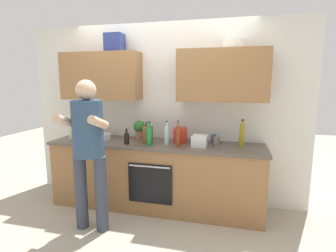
# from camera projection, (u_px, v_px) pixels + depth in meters

# --- Properties ---
(ground_plane) EXTENTS (12.00, 12.00, 0.00)m
(ground_plane) POSITION_uv_depth(u_px,v_px,m) (156.00, 206.00, 3.63)
(ground_plane) COLOR #B2A893
(back_wall_unit) EXTENTS (4.00, 0.38, 2.50)m
(back_wall_unit) POSITION_uv_depth(u_px,v_px,m) (161.00, 97.00, 3.64)
(back_wall_unit) COLOR silver
(back_wall_unit) RESTS_ON ground
(counter) EXTENTS (2.84, 0.67, 0.90)m
(counter) POSITION_uv_depth(u_px,v_px,m) (155.00, 175.00, 3.55)
(counter) COLOR olive
(counter) RESTS_ON ground
(person_standing) EXTENTS (0.49, 0.45, 1.72)m
(person_standing) POSITION_uv_depth(u_px,v_px,m) (88.00, 144.00, 2.91)
(person_standing) COLOR #383D4C
(person_standing) RESTS_ON ground
(bottle_soda) EXTENTS (0.07, 0.07, 0.31)m
(bottle_soda) POSITION_uv_depth(u_px,v_px,m) (149.00, 136.00, 3.30)
(bottle_soda) COLOR #198C33
(bottle_soda) RESTS_ON counter
(bottle_soy) EXTENTS (0.07, 0.07, 0.20)m
(bottle_soy) POSITION_uv_depth(u_px,v_px,m) (127.00, 138.00, 3.39)
(bottle_soy) COLOR black
(bottle_soy) RESTS_ON counter
(bottle_vinegar) EXTENTS (0.05, 0.05, 0.33)m
(bottle_vinegar) POSITION_uv_depth(u_px,v_px,m) (178.00, 136.00, 3.23)
(bottle_vinegar) COLOR brown
(bottle_vinegar) RESTS_ON counter
(bottle_oil) EXTENTS (0.06, 0.06, 0.34)m
(bottle_oil) POSITION_uv_depth(u_px,v_px,m) (242.00, 135.00, 3.27)
(bottle_oil) COLOR olive
(bottle_oil) RESTS_ON counter
(bottle_water) EXTENTS (0.06, 0.06, 0.31)m
(bottle_water) POSITION_uv_depth(u_px,v_px,m) (167.00, 135.00, 3.36)
(bottle_water) COLOR silver
(bottle_water) RESTS_ON counter
(cup_tea) EXTENTS (0.07, 0.07, 0.11)m
(cup_tea) POSITION_uv_depth(u_px,v_px,m) (214.00, 139.00, 3.48)
(cup_tea) COLOR #33598C
(cup_tea) RESTS_ON counter
(cup_stoneware) EXTENTS (0.09, 0.09, 0.10)m
(cup_stoneware) POSITION_uv_depth(u_px,v_px,m) (216.00, 141.00, 3.37)
(cup_stoneware) COLOR slate
(cup_stoneware) RESTS_ON counter
(mixing_bowl) EXTENTS (0.28, 0.28, 0.08)m
(mixing_bowl) POSITION_uv_depth(u_px,v_px,m) (101.00, 136.00, 3.71)
(mixing_bowl) COLOR silver
(mixing_bowl) RESTS_ON counter
(knife_block) EXTENTS (0.10, 0.14, 0.28)m
(knife_block) POSITION_uv_depth(u_px,v_px,m) (148.00, 135.00, 3.46)
(knife_block) COLOR brown
(knife_block) RESTS_ON counter
(potted_herb) EXTENTS (0.16, 0.16, 0.27)m
(potted_herb) POSITION_uv_depth(u_px,v_px,m) (139.00, 129.00, 3.64)
(potted_herb) COLOR #9E6647
(potted_herb) RESTS_ON counter
(grocery_bag_produce) EXTENTS (0.19, 0.20, 0.14)m
(grocery_bag_produce) POSITION_uv_depth(u_px,v_px,m) (200.00, 141.00, 3.27)
(grocery_bag_produce) COLOR silver
(grocery_bag_produce) RESTS_ON counter
(grocery_bag_crisps) EXTENTS (0.18, 0.17, 0.20)m
(grocery_bag_crisps) POSITION_uv_depth(u_px,v_px,m) (180.00, 135.00, 3.49)
(grocery_bag_crisps) COLOR red
(grocery_bag_crisps) RESTS_ON counter
(grocery_bag_rice) EXTENTS (0.23, 0.22, 0.24)m
(grocery_bag_rice) POSITION_uv_depth(u_px,v_px,m) (80.00, 130.00, 3.77)
(grocery_bag_rice) COLOR beige
(grocery_bag_rice) RESTS_ON counter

